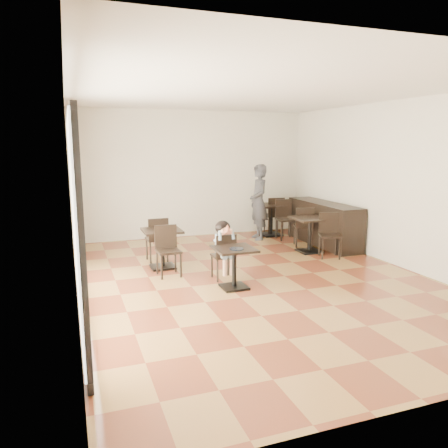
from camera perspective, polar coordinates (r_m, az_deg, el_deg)
name	(u,v)px	position (r m, az deg, el deg)	size (l,w,h in m)	color
floor	(255,279)	(7.82, 4.08, -7.23)	(6.00, 8.00, 0.01)	olive
ceiling	(258,92)	(7.50, 4.41, 16.76)	(6.00, 8.00, 0.01)	white
wall_back	(193,174)	(11.25, -4.09, 6.51)	(6.00, 0.01, 3.20)	beige
wall_front	(445,235)	(4.20, 26.89, -1.35)	(6.00, 0.01, 3.20)	beige
wall_left	(71,197)	(6.86, -19.39, 3.38)	(0.01, 8.00, 3.20)	beige
wall_right	(398,184)	(9.13, 21.79, 4.86)	(0.01, 8.00, 3.20)	beige
storefront_window	(74,215)	(6.39, -18.97, 1.10)	(0.04, 4.50, 2.60)	white
child_table	(234,268)	(7.26, 1.34, -5.78)	(0.65, 0.65, 0.69)	black
child_chair	(223,256)	(7.74, -0.13, -4.21)	(0.37, 0.37, 0.83)	black
child	(223,250)	(7.72, -0.13, -3.44)	(0.37, 0.52, 1.04)	gray
plate	(236,249)	(7.08, 1.64, -3.27)	(0.23, 0.23, 0.01)	black
pizza_slice	(227,231)	(7.46, 0.36, -0.93)	(0.24, 0.19, 0.06)	tan
adult_patron	(259,202)	(10.90, 4.54, 2.87)	(0.68, 0.45, 1.87)	#37383C
cafe_table_mid	(310,235)	(9.81, 11.12, -1.40)	(0.74, 0.74, 0.78)	black
cafe_table_left	(162,249)	(8.50, -8.06, -3.23)	(0.72, 0.72, 0.76)	black
cafe_table_back	(271,220)	(11.45, 6.16, 0.54)	(0.77, 0.77, 0.82)	black
chair_mid_a	(303,226)	(10.34, 10.34, -0.32)	(0.42, 0.42, 0.93)	black
chair_mid_b	(330,236)	(9.42, 13.67, -1.50)	(0.42, 0.42, 0.93)	black
chair_left_a	(157,239)	(9.00, -8.78, -1.96)	(0.41, 0.41, 0.91)	black
chair_left_b	(169,251)	(7.95, -7.26, -3.58)	(0.41, 0.41, 0.91)	black
chair_back_a	(274,215)	(11.65, 6.48, 1.12)	(0.44, 0.44, 0.98)	black
chair_back_b	(286,220)	(11.02, 8.12, 0.54)	(0.44, 0.44, 0.98)	black
service_counter	(324,223)	(10.65, 12.87, 0.07)	(0.60, 2.40, 1.00)	black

